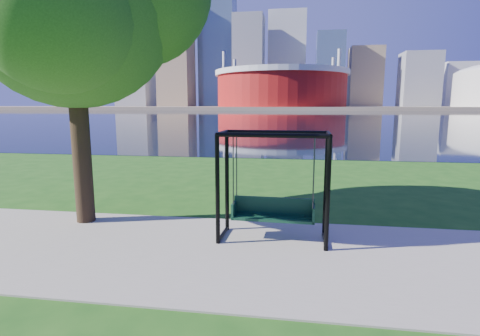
# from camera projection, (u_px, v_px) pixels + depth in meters

# --- Properties ---
(ground) EXTENTS (900.00, 900.00, 0.00)m
(ground) POSITION_uv_depth(u_px,v_px,m) (241.00, 245.00, 7.30)
(ground) COLOR #1E5114
(ground) RESTS_ON ground
(path) EXTENTS (120.00, 4.00, 0.03)m
(path) POSITION_uv_depth(u_px,v_px,m) (237.00, 254.00, 6.81)
(path) COLOR #9E937F
(path) RESTS_ON ground
(river) EXTENTS (900.00, 180.00, 0.02)m
(river) POSITION_uv_depth(u_px,v_px,m) (295.00, 115.00, 106.72)
(river) COLOR black
(river) RESTS_ON ground
(far_bank) EXTENTS (900.00, 228.00, 2.00)m
(far_bank) POSITION_uv_depth(u_px,v_px,m) (297.00, 108.00, 305.40)
(far_bank) COLOR #937F60
(far_bank) RESTS_ON ground
(stadium) EXTENTS (83.00, 83.00, 32.00)m
(stadium) POSITION_uv_depth(u_px,v_px,m) (281.00, 87.00, 235.52)
(stadium) COLOR maroon
(stadium) RESTS_ON far_bank
(skyline) EXTENTS (392.00, 66.00, 96.50)m
(skyline) POSITION_uv_depth(u_px,v_px,m) (293.00, 66.00, 313.35)
(skyline) COLOR gray
(skyline) RESTS_ON far_bank
(swing) EXTENTS (2.16, 0.98, 2.19)m
(swing) POSITION_uv_depth(u_px,v_px,m) (273.00, 189.00, 7.37)
(swing) COLOR black
(swing) RESTS_ON ground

